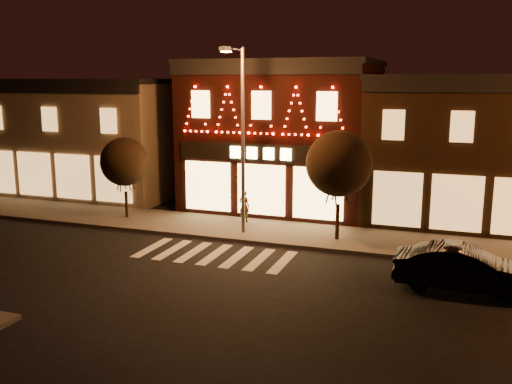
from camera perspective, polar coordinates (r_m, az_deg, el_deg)
The scene contains 10 objects.
ground at distance 20.67m, azimuth -8.72°, elevation -9.45°, with size 120.00×120.00×0.00m, color black.
sidewalk_far at distance 26.97m, azimuth 3.18°, elevation -4.18°, with size 44.00×4.00×0.15m, color #47423D.
building_left at distance 38.32m, azimuth -16.15°, elevation 5.48°, with size 12.20×8.28×7.30m.
building_pulp at distance 32.44m, azimuth 2.88°, elevation 5.81°, with size 10.20×8.34×8.30m.
building_right_a at distance 31.12m, azimuth 19.92°, elevation 4.17°, with size 9.20×8.28×7.50m.
streetlamp_mid at distance 25.75m, azimuth -1.56°, elevation 6.61°, with size 0.55×1.95×8.54m.
tree_left at distance 29.95m, azimuth -13.14°, elevation 2.98°, with size 2.50×2.50×4.19m.
tree_right at distance 25.25m, azimuth 8.39°, elevation 2.84°, with size 2.95×2.95×4.94m.
dark_sedan at distance 21.19m, azimuth 20.27°, elevation -7.26°, with size 1.66×4.76×1.57m, color black.
pedestrian at distance 28.66m, azimuth -1.19°, elevation -1.43°, with size 0.58×0.38×1.60m, color gray.
Camera 1 is at (9.35, -16.92, 7.30)m, focal length 39.60 mm.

